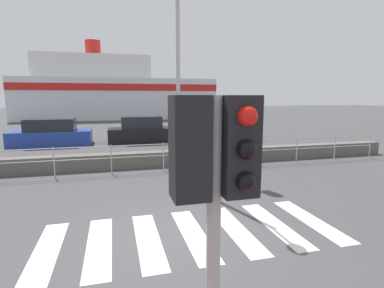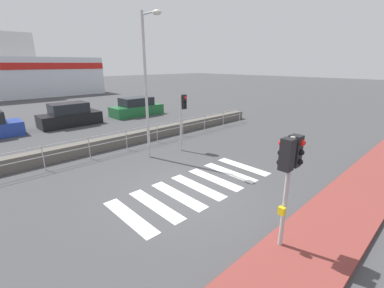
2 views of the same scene
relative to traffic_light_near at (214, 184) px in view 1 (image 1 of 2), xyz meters
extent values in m
plane|color=#424244|center=(0.17, 3.57, -2.12)|extent=(160.00, 160.00, 0.00)
cube|color=silver|center=(-1.88, 3.57, -2.12)|extent=(0.45, 2.40, 0.01)
cube|color=silver|center=(-0.98, 3.57, -2.12)|extent=(0.45, 2.40, 0.01)
cube|color=silver|center=(-0.08, 3.57, -2.12)|extent=(0.45, 2.40, 0.01)
cube|color=silver|center=(0.82, 3.57, -2.12)|extent=(0.45, 2.40, 0.01)
cube|color=silver|center=(1.72, 3.57, -2.12)|extent=(0.45, 2.40, 0.01)
cube|color=silver|center=(2.62, 3.57, -2.12)|extent=(0.45, 2.40, 0.01)
cube|color=silver|center=(3.52, 3.57, -2.12)|extent=(0.45, 2.40, 0.01)
cube|color=#605B54|center=(0.17, 9.76, -1.84)|extent=(22.84, 0.55, 0.57)
cylinder|color=#B2B2B5|center=(0.17, 8.89, -1.12)|extent=(20.56, 0.03, 0.03)
cylinder|color=#B2B2B5|center=(0.17, 8.89, -1.55)|extent=(20.56, 0.03, 0.03)
cylinder|color=#B2B2B5|center=(-2.63, 8.89, -1.60)|extent=(0.04, 0.04, 1.05)
cylinder|color=#B2B2B5|center=(-0.76, 8.89, -1.60)|extent=(0.04, 0.04, 1.05)
cylinder|color=#B2B2B5|center=(1.10, 8.89, -1.60)|extent=(0.04, 0.04, 1.05)
cylinder|color=#B2B2B5|center=(2.97, 8.89, -1.60)|extent=(0.04, 0.04, 1.05)
cylinder|color=#B2B2B5|center=(4.84, 8.89, -1.60)|extent=(0.04, 0.04, 1.05)
cylinder|color=#B2B2B5|center=(6.71, 8.89, -1.60)|extent=(0.04, 0.04, 1.05)
cylinder|color=#B2B2B5|center=(8.58, 8.89, -1.60)|extent=(0.04, 0.04, 1.05)
cylinder|color=#B2B2B5|center=(10.45, 8.89, -1.60)|extent=(0.04, 0.04, 1.05)
cylinder|color=#B2B2B5|center=(0.00, 0.00, -0.76)|extent=(0.10, 0.10, 2.72)
cube|color=black|center=(-0.17, 0.00, 0.26)|extent=(0.24, 0.24, 0.68)
sphere|color=red|center=(-0.17, 0.14, 0.47)|extent=(0.13, 0.13, 0.13)
sphere|color=black|center=(-0.17, 0.14, 0.26)|extent=(0.13, 0.13, 0.13)
sphere|color=black|center=(-0.17, 0.14, 0.05)|extent=(0.13, 0.13, 0.13)
cube|color=black|center=(0.17, 0.00, 0.26)|extent=(0.24, 0.24, 0.68)
sphere|color=red|center=(0.17, -0.14, 0.47)|extent=(0.13, 0.13, 0.13)
sphere|color=black|center=(0.17, -0.14, 0.26)|extent=(0.13, 0.13, 0.13)
sphere|color=black|center=(0.17, -0.14, 0.05)|extent=(0.13, 0.13, 0.13)
cylinder|color=#B2B2B5|center=(3.01, 6.95, -0.75)|extent=(0.10, 0.10, 2.74)
cube|color=black|center=(3.18, 6.95, 0.28)|extent=(0.24, 0.24, 0.68)
sphere|color=red|center=(3.18, 6.81, 0.49)|extent=(0.13, 0.13, 0.13)
sphere|color=black|center=(3.18, 6.81, 0.28)|extent=(0.13, 0.13, 0.13)
sphere|color=black|center=(3.18, 6.81, 0.07)|extent=(0.13, 0.13, 0.13)
cylinder|color=#B2B2B5|center=(1.32, 7.25, 0.95)|extent=(0.12, 0.12, 6.14)
cube|color=silver|center=(0.17, 37.46, 0.34)|extent=(23.67, 6.52, 4.93)
cube|color=white|center=(-2.67, 37.46, 4.16)|extent=(13.26, 5.22, 2.71)
cube|color=red|center=(0.17, 34.18, 1.72)|extent=(23.67, 0.08, 0.79)
cylinder|color=red|center=(-2.67, 37.46, 6.41)|extent=(1.80, 1.80, 1.80)
cube|color=#233D9E|center=(-4.06, 16.39, -1.71)|extent=(4.31, 1.71, 0.83)
cube|color=#1E2328|center=(-4.06, 16.39, -0.96)|extent=(2.59, 1.51, 0.68)
cube|color=black|center=(0.99, 16.39, -1.69)|extent=(3.95, 1.75, 0.86)
cube|color=#1E2328|center=(0.99, 16.39, -0.91)|extent=(2.37, 1.54, 0.70)
cube|color=#1E6633|center=(6.36, 16.39, -1.72)|extent=(4.26, 1.77, 0.81)
cube|color=#1E2328|center=(6.36, 16.39, -0.98)|extent=(2.56, 1.56, 0.67)
camera|label=1|loc=(-0.64, -1.86, 0.58)|focal=28.00mm
camera|label=2|loc=(-4.93, -2.22, 2.02)|focal=24.00mm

